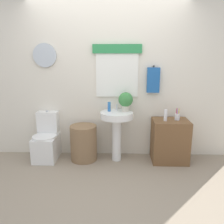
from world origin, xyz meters
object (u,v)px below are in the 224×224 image
object	(u,v)px
laundry_hamper	(84,143)
soap_bottle	(109,107)
pedestal_sink	(117,124)
potted_plant	(126,100)
lotion_bottle	(166,115)
toothbrush_cup	(177,117)
wooden_cabinet	(170,141)
toilet	(47,141)

from	to	relation	value
laundry_hamper	soap_bottle	bearing A→B (deg)	6.85
pedestal_sink	potted_plant	xyz separation A→B (m)	(0.14, 0.06, 0.38)
potted_plant	lotion_bottle	world-z (taller)	potted_plant
potted_plant	lotion_bottle	distance (m)	0.66
soap_bottle	toothbrush_cup	bearing A→B (deg)	-1.60
pedestal_sink	toothbrush_cup	xyz separation A→B (m)	(0.95, 0.02, 0.13)
pedestal_sink	soap_bottle	size ratio (longest dim) A/B	5.46
wooden_cabinet	potted_plant	size ratio (longest dim) A/B	2.26
toilet	lotion_bottle	size ratio (longest dim) A/B	4.41
pedestal_sink	wooden_cabinet	bearing A→B (deg)	-0.00
soap_bottle	pedestal_sink	bearing A→B (deg)	-22.62
pedestal_sink	toothbrush_cup	world-z (taller)	toothbrush_cup
soap_bottle	potted_plant	distance (m)	0.28
pedestal_sink	lotion_bottle	world-z (taller)	lotion_bottle
laundry_hamper	toothbrush_cup	bearing A→B (deg)	0.77
toilet	lotion_bottle	world-z (taller)	lotion_bottle
lotion_bottle	toothbrush_cup	xyz separation A→B (m)	(0.20, 0.06, -0.04)
toilet	toothbrush_cup	distance (m)	2.15
pedestal_sink	wooden_cabinet	world-z (taller)	pedestal_sink
pedestal_sink	lotion_bottle	xyz separation A→B (m)	(0.76, -0.04, 0.17)
wooden_cabinet	lotion_bottle	distance (m)	0.44
lotion_bottle	pedestal_sink	bearing A→B (deg)	176.97
wooden_cabinet	laundry_hamper	bearing A→B (deg)	180.00
toilet	soap_bottle	distance (m)	1.19
laundry_hamper	wooden_cabinet	size ratio (longest dim) A/B	0.84
soap_bottle	wooden_cabinet	bearing A→B (deg)	-2.94
toothbrush_cup	pedestal_sink	bearing A→B (deg)	-178.80
toilet	laundry_hamper	world-z (taller)	toilet
toilet	toothbrush_cup	bearing A→B (deg)	-0.46
toilet	lotion_bottle	bearing A→B (deg)	-2.30
toilet	toothbrush_cup	xyz separation A→B (m)	(2.11, -0.02, 0.44)
toilet	potted_plant	distance (m)	1.47
pedestal_sink	wooden_cabinet	distance (m)	0.89
laundry_hamper	potted_plant	bearing A→B (deg)	5.07
potted_plant	lotion_bottle	size ratio (longest dim) A/B	1.71
laundry_hamper	pedestal_sink	bearing A→B (deg)	0.00
toothbrush_cup	lotion_bottle	bearing A→B (deg)	-162.99
wooden_cabinet	potted_plant	distance (m)	0.96
toilet	soap_bottle	xyz separation A→B (m)	(1.03, 0.01, 0.59)
potted_plant	toothbrush_cup	size ratio (longest dim) A/B	1.64
laundry_hamper	potted_plant	world-z (taller)	potted_plant
lotion_bottle	toilet	bearing A→B (deg)	177.70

